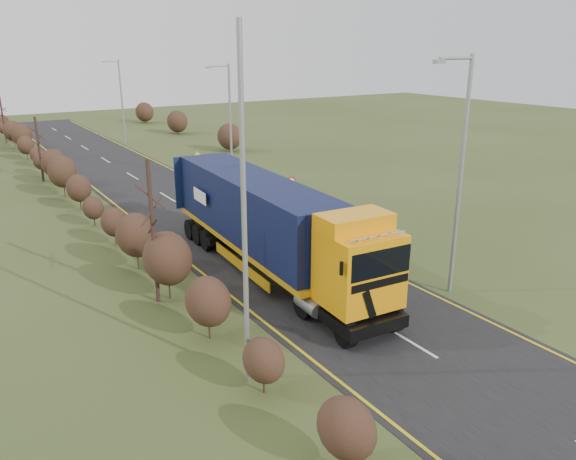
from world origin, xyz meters
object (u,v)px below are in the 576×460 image
at_px(car_red_hatchback, 237,178).
at_px(speed_sign, 291,188).
at_px(car_blue_sedan, 240,177).
at_px(streetlight_near, 459,168).
at_px(lorry, 268,222).

xyz_separation_m(car_red_hatchback, speed_sign, (-0.54, -8.50, 1.08)).
relative_size(car_red_hatchback, car_blue_sedan, 0.72).
relative_size(car_blue_sedan, streetlight_near, 0.48).
height_order(car_red_hatchback, streetlight_near, streetlight_near).
height_order(streetlight_near, speed_sign, streetlight_near).
relative_size(lorry, streetlight_near, 1.64).
height_order(lorry, car_blue_sedan, lorry).
bearing_deg(streetlight_near, car_blue_sedan, 86.39).
distance_m(streetlight_near, speed_sign, 14.43).
bearing_deg(lorry, car_blue_sedan, 70.02).
bearing_deg(car_red_hatchback, car_blue_sedan, 97.38).
bearing_deg(speed_sign, streetlight_near, -93.36).
xyz_separation_m(streetlight_near, speed_sign, (0.81, 13.89, -3.83)).
bearing_deg(speed_sign, car_red_hatchback, 86.38).
bearing_deg(car_red_hatchback, lorry, 72.01).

